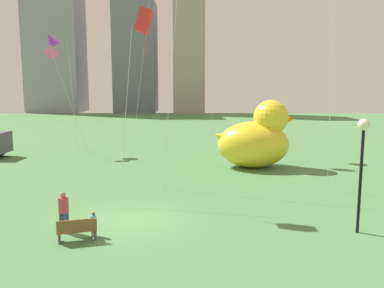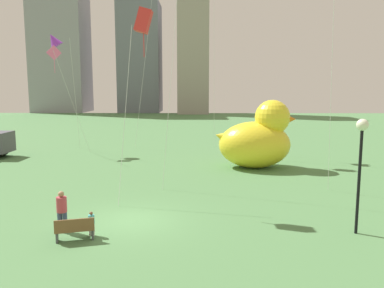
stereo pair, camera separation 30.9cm
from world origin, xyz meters
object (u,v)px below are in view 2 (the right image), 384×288
Objects in this scene: lamppost at (361,147)px; giant_inflatable_duck at (257,139)px; kite_purple at (54,40)px; person_child at (91,222)px; park_bench at (75,229)px; kite_pink at (55,57)px; person_adult at (62,209)px; kite_red at (143,22)px.

giant_inflatable_duck is at bearing 99.01° from lamppost.
kite_purple reaches higher than lamppost.
person_child is 0.17× the size of giant_inflatable_duck.
giant_inflatable_duck is at bearing 57.21° from park_bench.
person_child is 0.11× the size of kite_pink.
giant_inflatable_duck is (8.99, 13.96, 1.62)m from park_bench.
giant_inflatable_duck reaches higher than person_adult.
kite_red is (2.07, 5.20, 8.45)m from park_bench.
kite_purple is at bearing 112.27° from person_child.
person_child is 22.30m from kite_pink.
park_bench is 0.26× the size of giant_inflatable_duck.
person_adult is 0.18× the size of kite_red.
kite_pink reaches higher than person_adult.
park_bench is 16.69m from giant_inflatable_duck.
kite_pink reaches higher than lamppost.
park_bench is 0.17× the size of kite_pink.
park_bench is 1.56× the size of person_child.
kite_pink is at bearing 109.30° from person_adult.
kite_purple is (-16.89, 7.09, 7.74)m from giant_inflatable_duck.
park_bench is 24.35m from kite_purple.
kite_red is (2.87, 4.23, 7.98)m from person_adult.
person_child is 0.09× the size of kite_purple.
giant_inflatable_duck is 13.09m from kite_red.
kite_purple is (-0.47, 1.16, 1.51)m from kite_pink.
park_bench is 0.16× the size of kite_red.
lamppost is (11.85, -0.02, 2.60)m from person_adult.
person_child is 24.02m from kite_purple.
lamppost is 0.50× the size of kite_pink.
kite_purple is (-7.10, 20.08, 8.90)m from person_adult.
park_bench is 0.14× the size of kite_purple.
lamppost is (10.55, 0.40, 2.99)m from person_child.
park_bench is at bearing -111.68° from kite_red.
giant_inflatable_duck is at bearing 51.67° from kite_red.
lamppost is at bearing 2.16° from person_child.
giant_inflatable_duck is 18.53m from kite_pink.
person_adult is 1.42m from person_child.
kite_pink is (-7.42, 19.89, 7.85)m from park_bench.
person_child is 15.95m from giant_inflatable_duck.
lamppost is 11.31m from kite_red.
kite_purple is at bearing 122.15° from kite_red.
giant_inflatable_duck is at bearing 57.66° from person_child.
person_adult is 16.31m from giant_inflatable_duck.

